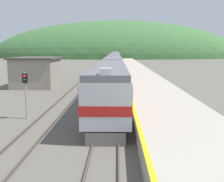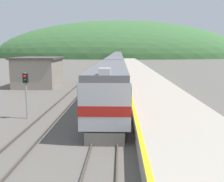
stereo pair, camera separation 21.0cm
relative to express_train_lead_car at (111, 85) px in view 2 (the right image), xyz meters
The scene contains 11 objects.
track_main 42.14m from the express_train_lead_car, 90.00° to the left, with size 1.52×180.00×0.16m.
track_siding 42.39m from the express_train_lead_car, 96.29° to the left, with size 1.52×180.00×0.16m.
platform 22.61m from the express_train_lead_car, 78.31° to the left, with size 5.68×140.00×1.12m.
distant_hills 138.76m from the express_train_lead_car, 90.00° to the left, with size 151.80×68.31×43.56m.
station_shed 17.24m from the express_train_lead_car, 128.45° to the left, with size 6.04×7.13×4.16m.
express_train_lead_car is the anchor object (origin of this frame).
carriage_second 21.82m from the express_train_lead_car, 90.00° to the left, with size 2.93×22.05×3.95m.
carriage_third 44.75m from the express_train_lead_car, 90.00° to the left, with size 2.93×22.05×3.95m.
carriage_fourth 67.68m from the express_train_lead_car, 90.00° to the left, with size 2.93×22.05×3.95m.
carriage_fifth 90.62m from the express_train_lead_car, 90.00° to the left, with size 2.93×22.05×3.95m.
signal_post_siding 7.35m from the express_train_lead_car, 149.60° to the right, with size 0.36×0.42×3.55m.
Camera 2 is at (0.82, 4.71, 5.36)m, focal length 42.00 mm.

